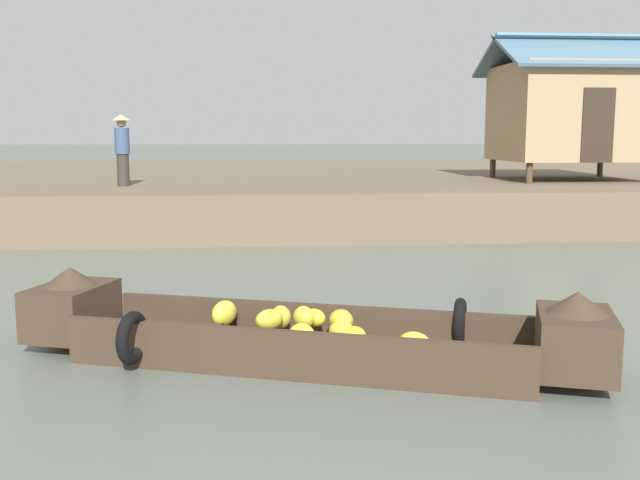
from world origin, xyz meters
TOP-DOWN VIEW (x-y plane):
  - ground_plane at (0.00, 10.00)m, footprint 300.00×300.00m
  - riverbank_strip at (0.00, 23.47)m, footprint 160.00×20.00m
  - banana_boat at (0.50, 5.88)m, footprint 5.83×2.82m
  - stilt_house_mid_left at (8.33, 17.67)m, footprint 4.26×3.69m
  - vendor_person at (-3.04, 16.29)m, footprint 0.44×0.44m

SIDE VIEW (x-z plane):
  - ground_plane at x=0.00m, z-range 0.00..0.00m
  - banana_boat at x=0.50m, z-range -0.14..0.72m
  - riverbank_strip at x=0.00m, z-range 0.00..1.06m
  - vendor_person at x=-3.04m, z-range 1.15..2.81m
  - stilt_house_mid_left at x=8.33m, z-range 1.00..4.78m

